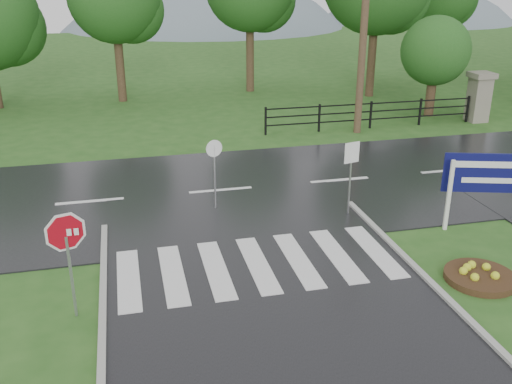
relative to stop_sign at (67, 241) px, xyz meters
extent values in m
cube|color=black|center=(4.07, 6.13, -1.70)|extent=(90.00, 8.00, 0.04)
cube|color=silver|center=(1.07, 1.13, -1.64)|extent=(0.50, 2.80, 0.02)
cube|color=silver|center=(2.07, 1.13, -1.64)|extent=(0.50, 2.80, 0.02)
cube|color=silver|center=(3.07, 1.13, -1.64)|extent=(0.50, 2.80, 0.02)
cube|color=silver|center=(4.07, 1.13, -1.64)|extent=(0.50, 2.80, 0.02)
cube|color=silver|center=(5.07, 1.13, -1.64)|extent=(0.50, 2.80, 0.02)
cube|color=silver|center=(6.07, 1.13, -1.64)|extent=(0.50, 2.80, 0.02)
cube|color=silver|center=(7.07, 1.13, -1.64)|extent=(0.50, 2.80, 0.02)
cube|color=gray|center=(17.07, 12.13, -0.70)|extent=(0.80, 0.80, 2.00)
cube|color=#6B6659|center=(17.07, 12.13, 0.42)|extent=(1.00, 1.00, 0.24)
cube|color=black|center=(11.82, 12.13, -1.30)|extent=(9.50, 0.05, 0.05)
cube|color=black|center=(11.82, 12.13, -0.95)|extent=(9.50, 0.05, 0.05)
cube|color=black|center=(11.82, 12.13, -0.60)|extent=(9.50, 0.05, 0.05)
cube|color=black|center=(7.07, 12.13, -1.10)|extent=(0.08, 0.08, 1.20)
cube|color=black|center=(16.57, 12.13, -1.10)|extent=(0.08, 0.08, 1.20)
sphere|color=slate|center=(12.07, 61.13, -18.98)|extent=(48.00, 48.00, 48.00)
sphere|color=slate|center=(40.07, 61.13, -14.66)|extent=(36.00, 36.00, 36.00)
cube|color=#939399|center=(0.00, 0.00, -0.80)|extent=(0.05, 0.05, 1.79)
cylinder|color=white|center=(0.00, 0.01, 0.18)|extent=(1.02, 0.36, 1.08)
cylinder|color=#AD0C19|center=(0.00, 0.00, 0.18)|extent=(0.89, 0.32, 0.93)
cube|color=silver|center=(9.49, 1.97, -0.71)|extent=(0.12, 0.12, 1.97)
cube|color=#0B0C4B|center=(10.57, 1.97, -0.17)|extent=(2.28, 0.74, 1.08)
cube|color=white|center=(10.57, 1.93, 0.08)|extent=(1.79, 0.55, 0.18)
cube|color=white|center=(10.57, 1.93, -0.37)|extent=(1.32, 0.41, 0.15)
cylinder|color=#332111|center=(8.82, -0.66, -1.62)|extent=(1.59, 1.59, 0.16)
cube|color=#939399|center=(7.31, 3.50, -0.68)|extent=(0.04, 0.04, 2.03)
cube|color=white|center=(7.31, 3.48, 0.17)|extent=(0.47, 0.14, 0.59)
cylinder|color=#939399|center=(3.68, 4.76, -0.71)|extent=(0.06, 0.06, 1.97)
cylinder|color=white|center=(3.68, 4.74, 0.17)|extent=(0.48, 0.15, 0.49)
cylinder|color=#473523|center=(11.01, 11.63, 2.85)|extent=(0.30, 0.30, 9.09)
cylinder|color=#3D2B1C|center=(15.51, 13.63, -0.43)|extent=(0.43, 0.43, 2.54)
sphere|color=#1A4B17|center=(15.51, 13.63, 1.35)|extent=(3.17, 3.17, 3.17)
camera|label=1|loc=(1.27, -10.46, 4.91)|focal=40.00mm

